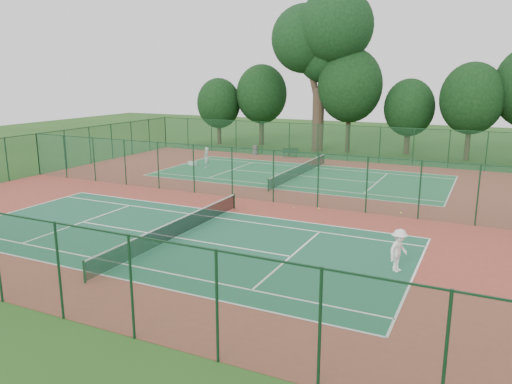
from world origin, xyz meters
TOP-DOWN VIEW (x-y plane):
  - ground at (0.00, 0.00)m, footprint 120.00×120.00m
  - red_pad at (0.00, 0.00)m, footprint 40.00×36.00m
  - court_near at (0.00, -9.00)m, footprint 23.77×10.97m
  - court_far at (0.00, 9.00)m, footprint 23.77×10.97m
  - fence_north at (0.00, 18.00)m, footprint 40.00×0.09m
  - fence_south at (0.00, -18.00)m, footprint 40.00×0.09m
  - fence_west at (-20.00, 0.00)m, footprint 0.09×36.00m
  - fence_divider at (0.00, 0.00)m, footprint 40.00×0.09m
  - tennis_net_near at (0.00, -9.00)m, footprint 0.10×12.90m
  - tennis_net_far at (0.00, 9.00)m, footprint 0.10×12.90m
  - player_near at (11.17, -8.66)m, footprint 1.07×1.37m
  - player_far at (-8.92, 8.78)m, footprint 0.58×0.76m
  - trash_bin at (-8.29, 17.60)m, footprint 0.63×0.63m
  - bench at (-4.30, 17.53)m, footprint 1.62×1.07m
  - kit_bag at (-10.89, 9.47)m, footprint 0.94×0.52m
  - stray_ball_a at (4.86, -0.40)m, footprint 0.07×0.07m
  - stray_ball_b at (3.34, -0.86)m, footprint 0.07×0.07m
  - stray_ball_c at (-1.52, -0.90)m, footprint 0.08×0.08m
  - big_tree at (-3.18, 23.33)m, footprint 11.10×8.12m
  - evergreen_row at (0.50, 24.25)m, footprint 39.00×5.00m

SIDE VIEW (x-z plane):
  - ground at x=0.00m, z-range 0.00..0.00m
  - evergreen_row at x=0.50m, z-range -6.00..6.00m
  - red_pad at x=0.00m, z-range 0.00..0.01m
  - court_near at x=0.00m, z-range 0.01..0.02m
  - court_far at x=0.00m, z-range 0.01..0.02m
  - stray_ball_b at x=3.34m, z-range 0.01..0.08m
  - stray_ball_a at x=4.86m, z-range 0.01..0.08m
  - stray_ball_c at x=-1.52m, z-range 0.01..0.09m
  - kit_bag at x=-10.89m, z-range 0.01..0.34m
  - trash_bin at x=-8.29m, z-range 0.01..0.99m
  - bench at x=-4.30m, z-range 0.03..1.00m
  - tennis_net_near at x=0.00m, z-range 0.06..1.03m
  - tennis_net_far at x=0.00m, z-range 0.06..1.03m
  - player_far at x=-8.92m, z-range 0.02..1.88m
  - player_near at x=11.17m, z-range 0.02..1.89m
  - fence_west at x=-20.00m, z-range 0.01..3.51m
  - fence_north at x=0.00m, z-range 0.01..3.51m
  - fence_south at x=0.00m, z-range 0.01..3.51m
  - fence_divider at x=0.00m, z-range 0.01..3.51m
  - big_tree at x=-3.18m, z-range 3.55..20.60m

